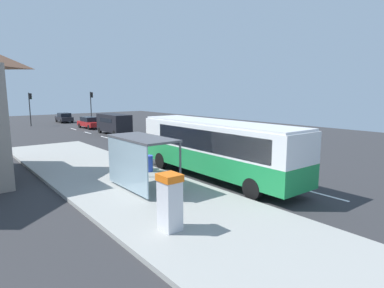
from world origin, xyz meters
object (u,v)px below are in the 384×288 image
recycling_bin_blue (148,163)px  recycling_bin_orange (131,158)px  recycling_bin_red (137,160)px  sedan_far (90,122)px  traffic_light_far_side (30,104)px  recycling_bin_green (142,161)px  ticket_machine (170,201)px  bus (216,146)px  traffic_light_near_side (91,102)px  white_van (114,123)px  sedan_near (64,117)px  bus_shelter (137,150)px

recycling_bin_blue → recycling_bin_orange: size_ratio=1.00×
recycling_bin_red → recycling_bin_orange: same height
sedan_far → traffic_light_far_side: (-5.39, 8.12, 2.36)m
recycling_bin_blue → traffic_light_far_side: bearing=88.1°
recycling_bin_green → recycling_bin_red: bearing=90.0°
sedan_far → recycling_bin_red: sedan_far is taller
ticket_machine → traffic_light_far_side: traffic_light_far_side is taller
bus → traffic_light_far_side: bearing=92.1°
bus → traffic_light_near_side: size_ratio=2.27×
sedan_far → ticket_machine: (-10.11, -33.37, 0.38)m
bus → ticket_machine: (-6.10, -4.35, -0.67)m
white_van → ticket_machine: size_ratio=2.68×
recycling_bin_green → sedan_near: bearing=79.8°
sedan_far → recycling_bin_green: sedan_far is taller
traffic_light_near_side → bus_shelter: (-11.91, -35.92, -1.15)m
recycling_bin_green → traffic_light_far_side: 33.47m
white_van → ticket_machine: white_van is taller
bus_shelter → sedan_far: bearing=73.1°
sedan_near → ticket_machine: bearing=-102.9°
traffic_light_near_side → sedan_near: bearing=131.8°
sedan_near → recycling_bin_blue: size_ratio=4.71×
recycling_bin_red → sedan_far: bearing=75.2°
sedan_near → recycling_bin_orange: size_ratio=4.71×
bus → recycling_bin_blue: (-2.49, 3.08, -1.19)m
bus → recycling_bin_green: bus is taller
sedan_near → bus: bearing=-95.7°
white_van → traffic_light_near_side: traffic_light_near_side is taller
recycling_bin_green → recycling_bin_orange: 1.40m
bus → ticket_machine: 7.53m
white_van → sedan_far: 7.71m
bus → sedan_near: bearing=84.3°
recycling_bin_orange → white_van: bearing=68.4°
traffic_light_near_side → traffic_light_far_side: size_ratio=1.03×
recycling_bin_red → bus_shelter: size_ratio=0.24×
ticket_machine → recycling_bin_red: (3.62, 8.83, -0.52)m
recycling_bin_orange → ticket_machine: bearing=-110.8°
sedan_far → recycling_bin_green: bearing=-104.4°
bus → traffic_light_far_side: 37.18m
bus → sedan_near: size_ratio=2.46×
recycling_bin_green → bus_shelter: bus_shelter is taller
recycling_bin_blue → traffic_light_near_side: 34.74m
sedan_far → recycling_bin_orange: sedan_far is taller
sedan_near → traffic_light_near_side: 5.39m
white_van → recycling_bin_green: (-6.40, -17.55, -0.69)m
bus → white_van: (3.91, 21.33, -0.50)m
sedan_near → recycling_bin_orange: bearing=-100.6°
sedan_near → ticket_machine: (-10.11, -44.26, 0.38)m
ticket_machine → bus_shelter: bus_shelter is taller
white_van → recycling_bin_orange: 17.38m
bus → bus_shelter: 4.73m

